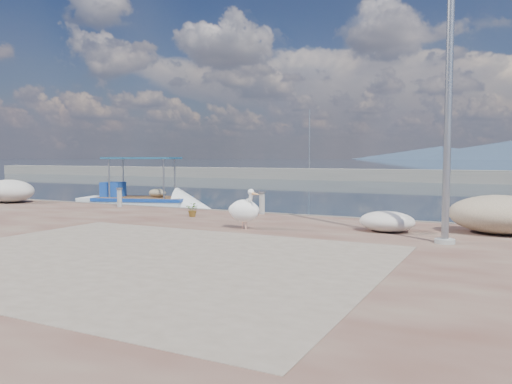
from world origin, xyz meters
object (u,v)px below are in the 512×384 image
at_px(bollard_near, 262,202).
at_px(boat_left, 142,205).
at_px(pelican, 245,210).
at_px(lamp_post, 449,93).

bearing_deg(bollard_near, boat_left, 158.45).
bearing_deg(bollard_near, pelican, -71.15).
relative_size(pelican, bollard_near, 1.47).
xyz_separation_m(boat_left, pelican, (8.83, -6.40, 0.79)).
height_order(pelican, bollard_near, pelican).
xyz_separation_m(boat_left, lamp_post, (13.83, -6.29, 3.58)).
bearing_deg(lamp_post, pelican, -178.74).
bearing_deg(boat_left, bollard_near, -38.49).
bearing_deg(boat_left, lamp_post, -41.41).
xyz_separation_m(lamp_post, bollard_near, (-6.16, 3.26, -2.88)).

